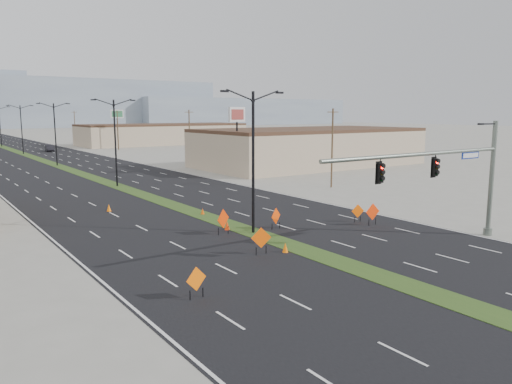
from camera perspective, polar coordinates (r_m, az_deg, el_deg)
ground at (r=27.31m, az=14.38°, el=-9.48°), size 600.00×600.00×0.00m
road_surface at (r=118.66m, az=-25.38°, el=4.08°), size 25.00×400.00×0.02m
median_strip at (r=118.66m, az=-25.38°, el=4.08°), size 2.00×400.00×0.04m
building_se_near at (r=82.09m, az=6.10°, el=4.98°), size 36.00×18.00×5.50m
building_se_far at (r=139.39m, az=-10.55°, el=6.44°), size 44.00×16.00×5.00m
mesa_center at (r=322.32m, az=-24.68°, el=9.24°), size 220.00×50.00×28.00m
mesa_east at (r=366.05m, az=-1.98°, el=9.15°), size 160.00×50.00×18.00m
signal_mast at (r=34.21m, az=21.53°, el=2.12°), size 16.30×0.60×8.00m
streetlight_0 at (r=35.02m, az=-0.33°, el=3.94°), size 5.15×0.24×10.02m
streetlight_1 at (r=60.13m, az=-15.79°, el=5.75°), size 5.15×0.24×10.02m
streetlight_2 at (r=87.03m, az=-21.97°, el=6.36°), size 5.15×0.24×10.02m
streetlight_3 at (r=114.45m, az=-25.22°, el=6.66°), size 5.15×0.24×10.02m
streetlight_4 at (r=142.10m, az=-27.21°, el=6.83°), size 5.15×0.24×10.02m
utility_pole_0 at (r=57.80m, az=8.70°, el=5.13°), size 1.60×0.20×9.00m
utility_pole_1 at (r=86.50m, az=-7.62°, el=6.43°), size 1.60×0.20×9.00m
utility_pole_2 at (r=118.64m, az=-15.51°, el=6.88°), size 1.60×0.20×9.00m
utility_pole_3 at (r=152.04m, az=-19.99°, el=7.08°), size 1.60×0.20×9.00m
car_mid at (r=119.77m, az=-22.52°, el=4.64°), size 2.00×4.51×1.44m
construction_sign_0 at (r=23.54m, az=-6.84°, el=-9.97°), size 1.14×0.27×1.54m
construction_sign_1 at (r=30.34m, az=0.60°, el=-5.36°), size 1.20×0.49×1.69m
construction_sign_2 at (r=35.30m, az=-3.77°, el=-3.16°), size 1.27×0.60×1.83m
construction_sign_3 at (r=36.81m, az=2.29°, el=-2.86°), size 1.14×0.49×1.61m
construction_sign_4 at (r=40.08m, az=11.55°, el=-2.22°), size 1.03×0.35×1.43m
construction_sign_5 at (r=39.06m, az=13.19°, el=-2.29°), size 1.29×0.19×1.73m
cone_0 at (r=30.99m, az=3.37°, el=-6.37°), size 0.46×0.46×0.62m
cone_1 at (r=36.80m, az=-3.32°, el=-3.86°), size 0.48×0.48×0.66m
cone_2 at (r=42.43m, az=-6.12°, el=-2.22°), size 0.36×0.36×0.56m
cone_3 at (r=45.37m, az=-16.46°, el=-1.75°), size 0.46×0.46×0.65m
pole_sign_east_near at (r=69.67m, az=-2.19°, el=8.26°), size 3.02×1.06×9.28m
pole_sign_east_far at (r=122.76m, az=-15.59°, el=8.26°), size 3.00×1.02×9.20m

